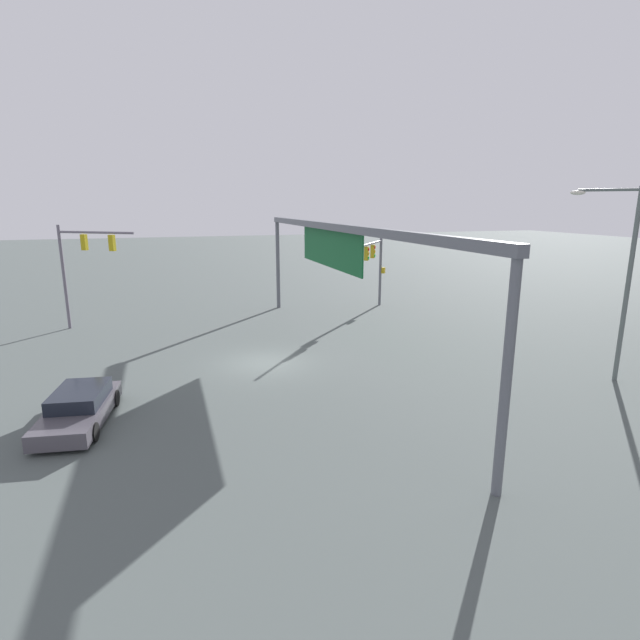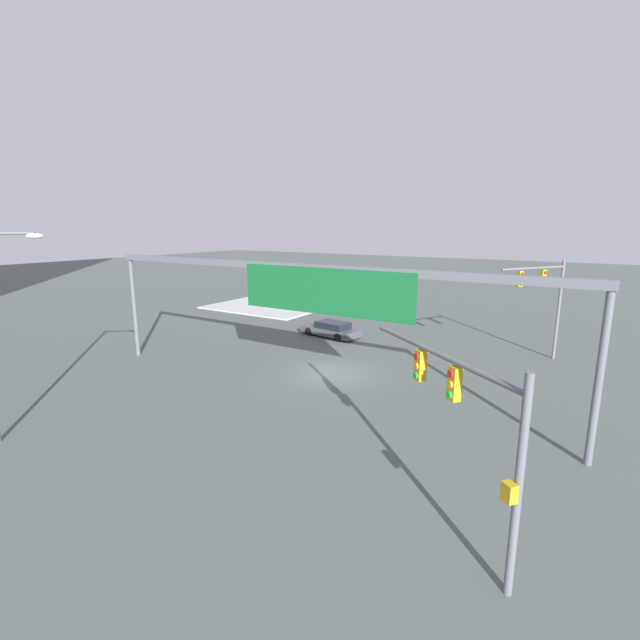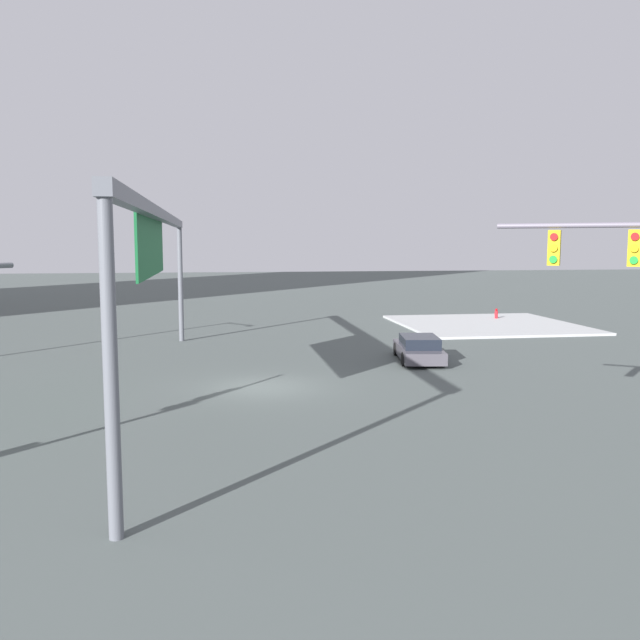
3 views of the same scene
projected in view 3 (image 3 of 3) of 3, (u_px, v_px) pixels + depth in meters
name	position (u px, v px, depth m)	size (l,w,h in m)	color
ground_plane	(262.00, 387.00, 26.27)	(204.06, 204.06, 0.00)	#4D5654
sidewalk_corner	(487.00, 325.00, 45.57)	(11.82, 11.47, 0.15)	#B4B7B8
overhead_sign_gantry	(159.00, 239.00, 24.56)	(26.56, 0.43, 6.77)	#5A5E66
sedan_car_approaching	(419.00, 349.00, 32.02)	(5.04, 2.56, 1.21)	#49464F
fire_hydrant_on_curb	(496.00, 314.00, 48.57)	(0.33, 0.22, 0.71)	red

